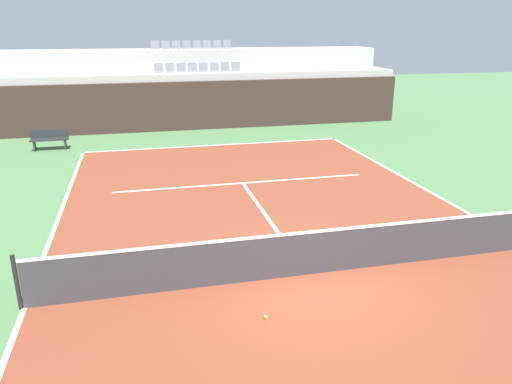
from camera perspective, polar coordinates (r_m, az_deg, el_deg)
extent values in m
plane|color=#477042|center=(10.31, 6.07, -9.56)|extent=(80.00, 80.00, 0.00)
cube|color=brown|center=(10.31, 6.07, -9.54)|extent=(11.00, 24.00, 0.01)
cube|color=white|center=(21.27, -4.72, 5.46)|extent=(11.00, 0.10, 0.00)
cube|color=white|center=(10.07, -25.40, -12.13)|extent=(0.10, 24.00, 0.00)
cube|color=white|center=(16.01, -1.56, 1.05)|extent=(8.26, 0.10, 0.00)
cube|color=white|center=(13.08, 1.40, -3.09)|extent=(0.10, 6.40, 0.00)
cube|color=#33231E|center=(24.65, -6.19, 10.00)|extent=(20.56, 0.30, 2.35)
cube|color=#9E9E99|center=(25.95, -6.61, 10.80)|extent=(20.56, 2.40, 2.69)
cube|color=#9E9E99|center=(28.26, -7.29, 12.46)|extent=(20.56, 2.40, 3.72)
cube|color=slate|center=(25.63, -11.25, 13.54)|extent=(0.44, 0.44, 0.04)
cube|color=slate|center=(25.82, -11.30, 14.06)|extent=(0.44, 0.04, 0.40)
cube|color=slate|center=(25.67, -9.95, 13.62)|extent=(0.44, 0.44, 0.04)
cube|color=slate|center=(25.85, -10.01, 14.14)|extent=(0.44, 0.04, 0.40)
cube|color=slate|center=(25.71, -8.66, 13.70)|extent=(0.44, 0.44, 0.04)
cube|color=slate|center=(25.89, -8.72, 14.22)|extent=(0.44, 0.04, 0.40)
cube|color=slate|center=(25.77, -7.37, 13.76)|extent=(0.44, 0.44, 0.04)
cube|color=slate|center=(25.95, -7.44, 14.28)|extent=(0.44, 0.04, 0.40)
cube|color=slate|center=(25.84, -6.09, 13.82)|extent=(0.44, 0.44, 0.04)
cube|color=slate|center=(26.02, -6.17, 14.34)|extent=(0.44, 0.04, 0.40)
cube|color=slate|center=(25.92, -4.81, 13.88)|extent=(0.44, 0.44, 0.04)
cube|color=slate|center=(26.10, -4.89, 14.39)|extent=(0.44, 0.04, 0.40)
cube|color=slate|center=(26.01, -3.54, 13.92)|extent=(0.44, 0.44, 0.04)
cube|color=slate|center=(26.19, -3.63, 14.44)|extent=(0.44, 0.04, 0.40)
cube|color=slate|center=(26.12, -2.28, 13.96)|extent=(0.44, 0.44, 0.04)
cube|color=slate|center=(26.30, -2.38, 14.48)|extent=(0.44, 0.04, 0.40)
cube|color=slate|center=(27.96, -11.65, 16.04)|extent=(0.44, 0.44, 0.04)
cube|color=slate|center=(28.16, -11.70, 16.51)|extent=(0.44, 0.04, 0.40)
cube|color=slate|center=(27.99, -10.45, 16.12)|extent=(0.44, 0.44, 0.04)
cube|color=slate|center=(28.18, -10.50, 16.58)|extent=(0.44, 0.04, 0.40)
cube|color=slate|center=(28.03, -9.25, 16.19)|extent=(0.44, 0.44, 0.04)
cube|color=slate|center=(28.23, -9.31, 16.65)|extent=(0.44, 0.04, 0.40)
cube|color=slate|center=(28.09, -8.05, 16.25)|extent=(0.44, 0.44, 0.04)
cube|color=slate|center=(28.28, -8.12, 16.70)|extent=(0.44, 0.04, 0.40)
cube|color=slate|center=(28.15, -6.86, 16.30)|extent=(0.44, 0.44, 0.04)
cube|color=slate|center=(28.34, -6.93, 16.76)|extent=(0.44, 0.04, 0.40)
cube|color=slate|center=(28.23, -5.67, 16.34)|extent=(0.44, 0.44, 0.04)
cube|color=slate|center=(28.42, -5.75, 16.80)|extent=(0.44, 0.04, 0.40)
cube|color=slate|center=(28.31, -4.49, 16.38)|extent=(0.44, 0.44, 0.04)
cube|color=slate|center=(28.50, -4.57, 16.84)|extent=(0.44, 0.04, 0.40)
cube|color=slate|center=(28.41, -3.32, 16.42)|extent=(0.44, 0.44, 0.04)
cube|color=slate|center=(28.60, -3.40, 16.87)|extent=(0.44, 0.04, 0.40)
cylinder|color=black|center=(9.83, -26.12, -9.45)|extent=(0.08, 0.08, 1.07)
cube|color=#333338|center=(10.10, 6.16, -7.21)|extent=(10.90, 0.02, 0.92)
cube|color=white|center=(9.90, 6.26, -4.69)|extent=(10.90, 0.04, 0.05)
cube|color=#232328|center=(21.98, -22.95, 5.64)|extent=(1.50, 0.40, 0.05)
cube|color=#232328|center=(22.11, -22.96, 6.30)|extent=(1.50, 0.04, 0.36)
cube|color=#2D2D33|center=(22.00, -24.47, 4.81)|extent=(0.06, 0.06, 0.42)
cube|color=#2D2D33|center=(21.80, -21.37, 5.10)|extent=(0.06, 0.06, 0.42)
cube|color=#2D2D33|center=(22.27, -24.35, 4.98)|extent=(0.06, 0.06, 0.42)
cube|color=#2D2D33|center=(22.07, -21.29, 5.26)|extent=(0.06, 0.06, 0.42)
sphere|color=#CCE033|center=(8.84, 1.14, -14.35)|extent=(0.07, 0.07, 0.07)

